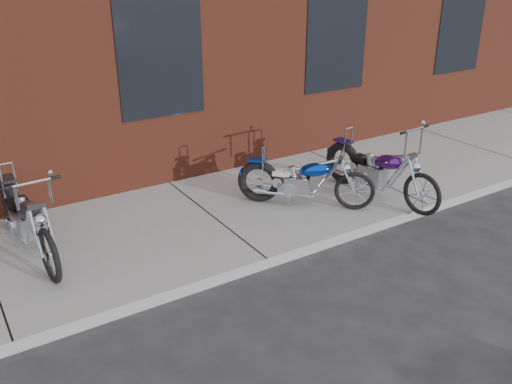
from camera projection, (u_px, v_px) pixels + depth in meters
ground at (267, 269)px, 6.86m from camera, size 120.00×120.00×0.00m
sidewalk at (211, 220)px, 7.99m from camera, size 22.00×3.00×0.15m
chopper_purple at (377, 173)px, 8.43m from camera, size 0.55×2.24×1.26m
chopper_blue at (302, 182)px, 8.14m from camera, size 1.56×1.52×0.91m
chopper_third at (27, 222)px, 6.81m from camera, size 0.57×2.32×1.18m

